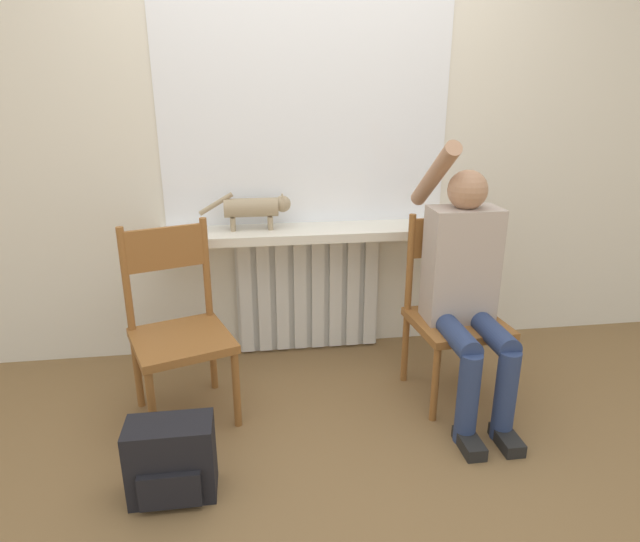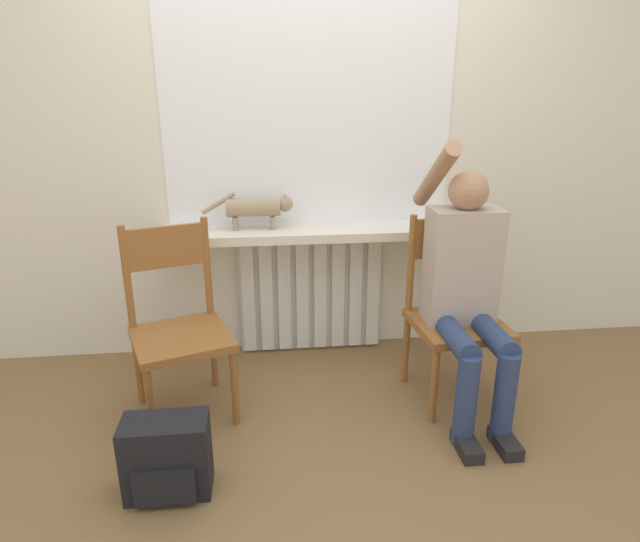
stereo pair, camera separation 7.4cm
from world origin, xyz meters
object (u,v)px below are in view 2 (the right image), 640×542
person (467,284)px  backpack (167,458)px  chair_left (178,324)px  chair_right (455,311)px  cat (258,207)px

person → backpack: size_ratio=3.96×
chair_left → person: (1.39, -0.11, 0.19)m
person → backpack: person is taller
chair_right → backpack: (-1.37, -0.60, -0.31)m
cat → person: bearing=-32.8°
cat → chair_left: bearing=-127.6°
chair_left → backpack: bearing=-108.1°
chair_left → chair_right: bearing=-19.1°
chair_right → cat: bearing=147.1°
chair_left → chair_right: same height
person → backpack: bearing=-160.5°
chair_right → person: bearing=-92.6°
backpack → chair_right: bearing=23.6°
person → cat: person is taller
chair_left → cat: (0.40, 0.52, 0.45)m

